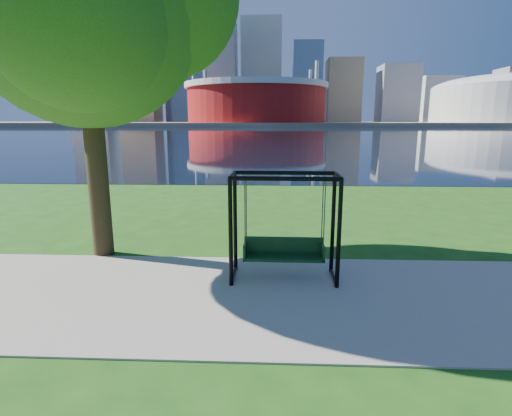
{
  "coord_description": "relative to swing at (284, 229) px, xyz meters",
  "views": [
    {
      "loc": [
        0.38,
        -7.1,
        3.08
      ],
      "look_at": [
        0.07,
        0.0,
        1.52
      ],
      "focal_mm": 28.0,
      "sensor_mm": 36.0,
      "label": 1
    }
  ],
  "objects": [
    {
      "name": "path",
      "position": [
        -0.6,
        -0.87,
        -1.01
      ],
      "size": [
        120.0,
        4.0,
        0.03
      ],
      "primitive_type": "cube",
      "color": "#9E937F",
      "rests_on": "ground"
    },
    {
      "name": "far_bank",
      "position": [
        -0.6,
        305.63,
        -0.02
      ],
      "size": [
        900.0,
        228.0,
        2.0
      ],
      "primitive_type": "cube",
      "color": "#937F60",
      "rests_on": "ground"
    },
    {
      "name": "ground",
      "position": [
        -0.6,
        -0.37,
        -1.02
      ],
      "size": [
        900.0,
        900.0,
        0.0
      ],
      "primitive_type": "plane",
      "color": "#1E5114",
      "rests_on": "ground"
    },
    {
      "name": "swing",
      "position": [
        0.0,
        0.0,
        0.0
      ],
      "size": [
        2.07,
        0.91,
        2.11
      ],
      "rotation": [
        0.0,
        0.0,
        -0.01
      ],
      "color": "black",
      "rests_on": "ground"
    },
    {
      "name": "arena",
      "position": [
        134.4,
        234.63,
        14.85
      ],
      "size": [
        84.0,
        84.0,
        26.56
      ],
      "color": "beige",
      "rests_on": "far_bank"
    },
    {
      "name": "stadium",
      "position": [
        -10.6,
        234.63,
        13.21
      ],
      "size": [
        83.0,
        83.0,
        32.0
      ],
      "color": "maroon",
      "rests_on": "far_bank"
    },
    {
      "name": "skyline",
      "position": [
        -4.87,
        319.02,
        34.87
      ],
      "size": [
        392.0,
        66.0,
        96.5
      ],
      "color": "gray",
      "rests_on": "far_bank"
    },
    {
      "name": "river",
      "position": [
        -0.6,
        101.63,
        -1.01
      ],
      "size": [
        900.0,
        180.0,
        0.02
      ],
      "primitive_type": "cube",
      "color": "black",
      "rests_on": "ground"
    }
  ]
}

